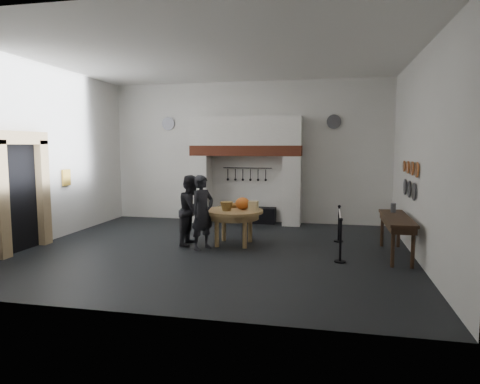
% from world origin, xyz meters
% --- Properties ---
extents(floor, '(9.00, 8.00, 0.02)m').
position_xyz_m(floor, '(0.00, 0.00, 0.00)').
color(floor, black).
rests_on(floor, ground).
extents(ceiling, '(9.00, 8.00, 0.02)m').
position_xyz_m(ceiling, '(0.00, 0.00, 4.50)').
color(ceiling, silver).
rests_on(ceiling, wall_back).
extents(wall_back, '(9.00, 0.02, 4.50)m').
position_xyz_m(wall_back, '(0.00, 4.00, 2.25)').
color(wall_back, silver).
rests_on(wall_back, floor).
extents(wall_front, '(9.00, 0.02, 4.50)m').
position_xyz_m(wall_front, '(0.00, -4.00, 2.25)').
color(wall_front, silver).
rests_on(wall_front, floor).
extents(wall_left, '(0.02, 8.00, 4.50)m').
position_xyz_m(wall_left, '(-4.50, 0.00, 2.25)').
color(wall_left, silver).
rests_on(wall_left, floor).
extents(wall_right, '(0.02, 8.00, 4.50)m').
position_xyz_m(wall_right, '(4.50, 0.00, 2.25)').
color(wall_right, silver).
rests_on(wall_right, floor).
extents(chimney_pier_left, '(0.55, 0.70, 2.15)m').
position_xyz_m(chimney_pier_left, '(-1.48, 3.65, 1.07)').
color(chimney_pier_left, silver).
rests_on(chimney_pier_left, floor).
extents(chimney_pier_right, '(0.55, 0.70, 2.15)m').
position_xyz_m(chimney_pier_right, '(1.48, 3.65, 1.07)').
color(chimney_pier_right, silver).
rests_on(chimney_pier_right, floor).
extents(hearth_brick_band, '(3.50, 0.72, 0.32)m').
position_xyz_m(hearth_brick_band, '(0.00, 3.65, 2.31)').
color(hearth_brick_band, '#9E442B').
rests_on(hearth_brick_band, chimney_pier_left).
extents(chimney_hood, '(3.50, 0.70, 0.90)m').
position_xyz_m(chimney_hood, '(0.00, 3.65, 2.92)').
color(chimney_hood, silver).
rests_on(chimney_hood, hearth_brick_band).
extents(iron_range, '(1.90, 0.45, 0.50)m').
position_xyz_m(iron_range, '(0.00, 3.72, 0.25)').
color(iron_range, black).
rests_on(iron_range, floor).
extents(utensil_rail, '(1.60, 0.02, 0.02)m').
position_xyz_m(utensil_rail, '(0.00, 3.92, 1.75)').
color(utensil_rail, black).
rests_on(utensil_rail, wall_back).
extents(door_recess, '(0.04, 1.10, 2.50)m').
position_xyz_m(door_recess, '(-4.47, -1.00, 1.25)').
color(door_recess, black).
rests_on(door_recess, floor).
extents(door_jamb_near, '(0.22, 0.30, 2.60)m').
position_xyz_m(door_jamb_near, '(-4.38, -1.70, 1.30)').
color(door_jamb_near, tan).
rests_on(door_jamb_near, floor).
extents(door_jamb_far, '(0.22, 0.30, 2.60)m').
position_xyz_m(door_jamb_far, '(-4.38, -0.30, 1.30)').
color(door_jamb_far, tan).
rests_on(door_jamb_far, floor).
extents(door_lintel, '(0.22, 1.70, 0.30)m').
position_xyz_m(door_lintel, '(-4.38, -1.00, 2.65)').
color(door_lintel, tan).
rests_on(door_lintel, door_jamb_near).
extents(wall_plaque, '(0.05, 0.34, 0.44)m').
position_xyz_m(wall_plaque, '(-4.45, 0.80, 1.60)').
color(wall_plaque, gold).
rests_on(wall_plaque, wall_left).
extents(work_table, '(1.81, 1.81, 0.07)m').
position_xyz_m(work_table, '(0.30, 0.64, 0.84)').
color(work_table, tan).
rests_on(work_table, floor).
extents(pumpkin, '(0.36, 0.36, 0.31)m').
position_xyz_m(pumpkin, '(0.50, 0.74, 1.03)').
color(pumpkin, '#E55220').
rests_on(pumpkin, work_table).
extents(cheese_block_big, '(0.22, 0.22, 0.24)m').
position_xyz_m(cheese_block_big, '(0.80, 0.59, 0.99)').
color(cheese_block_big, '#E7C88A').
rests_on(cheese_block_big, work_table).
extents(cheese_block_small, '(0.18, 0.18, 0.20)m').
position_xyz_m(cheese_block_small, '(0.78, 0.89, 0.97)').
color(cheese_block_small, '#E1E287').
rests_on(cheese_block_small, work_table).
extents(wicker_basket, '(0.40, 0.40, 0.22)m').
position_xyz_m(wicker_basket, '(0.15, 0.49, 0.98)').
color(wicker_basket, olive).
rests_on(wicker_basket, work_table).
extents(bread_loaf, '(0.31, 0.18, 0.13)m').
position_xyz_m(bread_loaf, '(0.20, 0.99, 0.94)').
color(bread_loaf, '#AC873D').
rests_on(bread_loaf, work_table).
extents(visitor_near, '(0.71, 0.77, 1.78)m').
position_xyz_m(visitor_near, '(-0.33, 0.03, 0.89)').
color(visitor_near, black).
rests_on(visitor_near, floor).
extents(visitor_far, '(0.72, 0.89, 1.74)m').
position_xyz_m(visitor_far, '(-0.73, 0.43, 0.87)').
color(visitor_far, black).
rests_on(visitor_far, floor).
extents(side_table, '(0.55, 2.20, 0.06)m').
position_xyz_m(side_table, '(4.10, 0.27, 0.87)').
color(side_table, '#372414').
rests_on(side_table, floor).
extents(pewter_jug, '(0.12, 0.12, 0.22)m').
position_xyz_m(pewter_jug, '(4.10, 0.87, 1.01)').
color(pewter_jug, '#444449').
rests_on(pewter_jug, side_table).
extents(copper_pan_a, '(0.03, 0.34, 0.34)m').
position_xyz_m(copper_pan_a, '(4.46, 0.20, 1.95)').
color(copper_pan_a, '#C6662D').
rests_on(copper_pan_a, wall_right).
extents(copper_pan_b, '(0.03, 0.32, 0.32)m').
position_xyz_m(copper_pan_b, '(4.46, 0.75, 1.95)').
color(copper_pan_b, '#C6662D').
rests_on(copper_pan_b, wall_right).
extents(copper_pan_c, '(0.03, 0.30, 0.30)m').
position_xyz_m(copper_pan_c, '(4.46, 1.30, 1.95)').
color(copper_pan_c, '#C6662D').
rests_on(copper_pan_c, wall_right).
extents(copper_pan_d, '(0.03, 0.28, 0.28)m').
position_xyz_m(copper_pan_d, '(4.46, 1.85, 1.95)').
color(copper_pan_d, '#C6662D').
rests_on(copper_pan_d, wall_right).
extents(pewter_plate_left, '(0.03, 0.40, 0.40)m').
position_xyz_m(pewter_plate_left, '(4.46, 0.40, 1.45)').
color(pewter_plate_left, '#4C4C51').
rests_on(pewter_plate_left, wall_right).
extents(pewter_plate_mid, '(0.03, 0.40, 0.40)m').
position_xyz_m(pewter_plate_mid, '(4.46, 1.00, 1.45)').
color(pewter_plate_mid, '#4C4C51').
rests_on(pewter_plate_mid, wall_right).
extents(pewter_plate_right, '(0.03, 0.40, 0.40)m').
position_xyz_m(pewter_plate_right, '(4.46, 1.60, 1.45)').
color(pewter_plate_right, '#4C4C51').
rests_on(pewter_plate_right, wall_right).
extents(pewter_plate_back_left, '(0.44, 0.03, 0.44)m').
position_xyz_m(pewter_plate_back_left, '(-2.70, 3.96, 3.20)').
color(pewter_plate_back_left, '#4C4C51').
rests_on(pewter_plate_back_left, wall_back).
extents(pewter_plate_back_right, '(0.44, 0.03, 0.44)m').
position_xyz_m(pewter_plate_back_right, '(2.70, 3.96, 3.20)').
color(pewter_plate_back_right, '#4C4C51').
rests_on(pewter_plate_back_right, wall_back).
extents(barrier_post_near, '(0.05, 0.05, 0.90)m').
position_xyz_m(barrier_post_near, '(2.87, -0.50, 0.45)').
color(barrier_post_near, black).
rests_on(barrier_post_near, floor).
extents(barrier_post_far, '(0.05, 0.05, 0.90)m').
position_xyz_m(barrier_post_far, '(2.87, 1.50, 0.45)').
color(barrier_post_far, black).
rests_on(barrier_post_far, floor).
extents(barrier_rope, '(0.04, 2.00, 0.04)m').
position_xyz_m(barrier_rope, '(2.87, 0.50, 0.85)').
color(barrier_rope, silver).
rests_on(barrier_rope, barrier_post_near).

